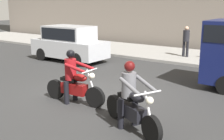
{
  "coord_description": "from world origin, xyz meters",
  "views": [
    {
      "loc": [
        5.7,
        -6.96,
        2.9
      ],
      "look_at": [
        0.85,
        -0.26,
        0.96
      ],
      "focal_mm": 45.55,
      "sensor_mm": 36.0,
      "label": 1
    }
  ],
  "objects_px": {
    "parked_hatchback_silver": "(69,43)",
    "motorcycle_with_rider_gray": "(131,102)",
    "pedestrian_bystander": "(186,39)",
    "motorcycle_with_rider_crimson": "(74,82)"
  },
  "relations": [
    {
      "from": "motorcycle_with_rider_gray",
      "to": "pedestrian_bystander",
      "type": "xyz_separation_m",
      "value": [
        -2.27,
        9.04,
        0.41
      ]
    },
    {
      "from": "parked_hatchback_silver",
      "to": "pedestrian_bystander",
      "type": "relative_size",
      "value": 2.5
    },
    {
      "from": "motorcycle_with_rider_crimson",
      "to": "pedestrian_bystander",
      "type": "xyz_separation_m",
      "value": [
        0.07,
        8.5,
        0.42
      ]
    },
    {
      "from": "motorcycle_with_rider_gray",
      "to": "parked_hatchback_silver",
      "type": "bearing_deg",
      "value": 143.62
    },
    {
      "from": "parked_hatchback_silver",
      "to": "pedestrian_bystander",
      "type": "bearing_deg",
      "value": 39.6
    },
    {
      "from": "motorcycle_with_rider_crimson",
      "to": "motorcycle_with_rider_gray",
      "type": "relative_size",
      "value": 1.04
    },
    {
      "from": "motorcycle_with_rider_gray",
      "to": "pedestrian_bystander",
      "type": "distance_m",
      "value": 9.33
    },
    {
      "from": "parked_hatchback_silver",
      "to": "motorcycle_with_rider_gray",
      "type": "bearing_deg",
      "value": -36.38
    },
    {
      "from": "motorcycle_with_rider_crimson",
      "to": "motorcycle_with_rider_gray",
      "type": "height_order",
      "value": "motorcycle_with_rider_gray"
    },
    {
      "from": "pedestrian_bystander",
      "to": "motorcycle_with_rider_crimson",
      "type": "bearing_deg",
      "value": -90.45
    }
  ]
}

